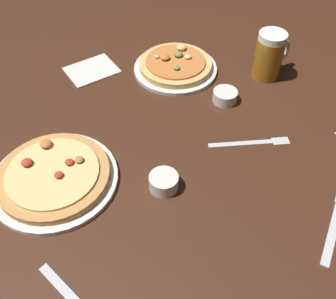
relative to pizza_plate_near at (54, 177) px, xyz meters
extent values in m
cube|color=#3D2114|center=(0.17, 0.22, -0.03)|extent=(2.40, 2.40, 0.03)
cylinder|color=silver|center=(0.00, 0.00, -0.01)|extent=(0.30, 0.30, 0.01)
cylinder|color=tan|center=(0.00, 0.00, 0.00)|extent=(0.26, 0.26, 0.02)
cylinder|color=#DBC67A|center=(0.00, 0.00, 0.02)|extent=(0.22, 0.22, 0.01)
ellipsoid|color=#C67038|center=(0.03, 0.06, 0.02)|extent=(0.02, 0.02, 0.01)
ellipsoid|color=#B73823|center=(-0.06, -0.02, 0.03)|extent=(0.03, 0.03, 0.01)
ellipsoid|color=#B73823|center=(0.02, 0.04, 0.02)|extent=(0.02, 0.02, 0.01)
ellipsoid|color=#B73823|center=(0.02, 0.00, 0.02)|extent=(0.02, 0.02, 0.01)
ellipsoid|color=#C67038|center=(-0.07, 0.05, 0.03)|extent=(0.03, 0.03, 0.01)
cylinder|color=silver|center=(-0.01, 0.53, -0.01)|extent=(0.26, 0.26, 0.01)
cylinder|color=tan|center=(-0.01, 0.53, 0.00)|extent=(0.23, 0.23, 0.02)
cylinder|color=#C67038|center=(-0.01, 0.53, 0.02)|extent=(0.19, 0.19, 0.01)
ellipsoid|color=#DBC67A|center=(0.01, 0.56, 0.02)|extent=(0.02, 0.02, 0.01)
ellipsoid|color=#DBC67A|center=(-0.03, 0.59, 0.03)|extent=(0.03, 0.03, 0.02)
ellipsoid|color=olive|center=(0.02, 0.50, 0.02)|extent=(0.02, 0.02, 0.01)
ellipsoid|color=#C67038|center=(-0.04, 0.52, 0.03)|extent=(0.03, 0.03, 0.01)
ellipsoid|color=#DBC67A|center=(-0.07, 0.51, 0.02)|extent=(0.02, 0.02, 0.01)
ellipsoid|color=olive|center=(-0.02, 0.56, 0.03)|extent=(0.03, 0.03, 0.01)
cylinder|color=#9E6619|center=(0.23, 0.67, 0.05)|extent=(0.08, 0.08, 0.13)
cylinder|color=white|center=(0.23, 0.67, 0.12)|extent=(0.08, 0.08, 0.02)
torus|color=silver|center=(0.25, 0.72, 0.05)|extent=(0.04, 0.08, 0.08)
cylinder|color=silver|center=(0.22, 0.13, 0.00)|extent=(0.07, 0.07, 0.04)
cylinder|color=silver|center=(0.19, 0.49, 0.00)|extent=(0.07, 0.07, 0.03)
cube|color=silver|center=(-0.23, 0.38, -0.01)|extent=(0.17, 0.18, 0.01)
cube|color=silver|center=(0.31, 0.36, -0.01)|extent=(0.14, 0.12, 0.01)
cube|color=silver|center=(0.39, 0.43, -0.01)|extent=(0.05, 0.05, 0.00)
cube|color=silver|center=(0.23, -0.18, -0.01)|extent=(0.19, 0.04, 0.01)
cube|color=silver|center=(0.59, 0.24, -0.01)|extent=(0.04, 0.19, 0.01)
camera|label=1|loc=(0.54, -0.32, 0.71)|focal=41.25mm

